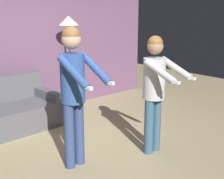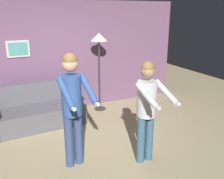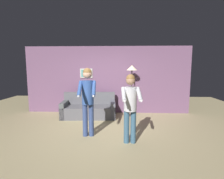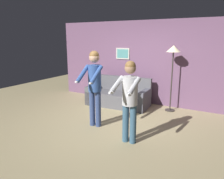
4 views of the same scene
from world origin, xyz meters
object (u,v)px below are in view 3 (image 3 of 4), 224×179
Objects in this scene: torchiere_lamp at (132,72)px; person_standing_right at (130,102)px; couch at (89,109)px; person_standing_left at (88,95)px.

person_standing_right is at bearing -94.63° from torchiere_lamp.
couch is 2.64m from person_standing_right.
person_standing_right is at bearing -19.36° from person_standing_left.
torchiere_lamp is 1.14× the size of person_standing_right.
person_standing_left is at bearing -80.48° from couch.
person_standing_right is (1.07, -0.37, -0.10)m from person_standing_left.
person_standing_left reaches higher than couch.
torchiere_lamp reaches higher than couch.
person_standing_right reaches higher than couch.
torchiere_lamp is 2.44m from person_standing_left.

